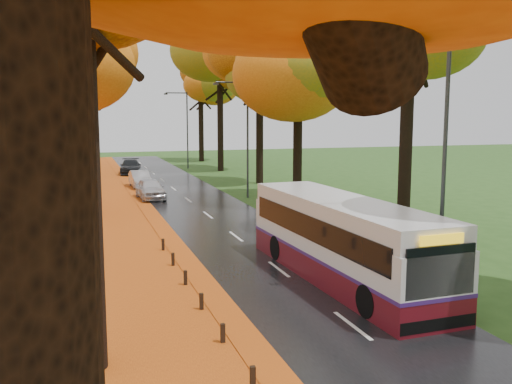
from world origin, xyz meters
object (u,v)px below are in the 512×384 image
bus (342,238)px  car_dark (131,167)px  car_white (150,189)px  streetlamp_far (185,124)px  streetlamp_mid (244,130)px  car_silver (140,179)px  streetlamp_near (438,150)px

bus → car_dark: bearing=93.4°
bus → car_white: bearing=98.4°
streetlamp_far → car_dark: 8.30m
streetlamp_mid → car_white: streetlamp_mid is taller
car_silver → bus: bearing=-83.9°
streetlamp_mid → car_white: (-6.30, 1.29, -3.98)m
streetlamp_near → streetlamp_far: bearing=90.0°
car_silver → car_white: bearing=-92.2°
car_dark → streetlamp_far: bearing=39.3°
car_silver → car_dark: bearing=86.6°
streetlamp_mid → car_dark: size_ratio=1.69×
streetlamp_far → car_white: 22.01m
car_white → car_silver: 6.53m
streetlamp_mid → streetlamp_far: bearing=90.0°
streetlamp_near → streetlamp_far: (0.00, 44.00, 0.00)m
streetlamp_mid → car_dark: streetlamp_mid is taller
streetlamp_near → car_dark: size_ratio=1.69×
bus → car_dark: bus is taller
streetlamp_near → car_dark: 40.67m
bus → car_dark: (-3.80, 37.90, -0.81)m
streetlamp_mid → streetlamp_far: same height
car_white → car_silver: size_ratio=1.04×
streetlamp_near → car_white: size_ratio=1.96×
streetlamp_near → streetlamp_mid: same height
streetlamp_near → bus: (-2.28, 2.11, -3.18)m
streetlamp_far → bus: bearing=-93.1°
bus → car_white: bus is taller
car_silver → streetlamp_far: bearing=63.9°
streetlamp_mid → car_white: size_ratio=1.96×
streetlamp_near → car_white: (-6.30, 23.29, -3.98)m
streetlamp_near → car_silver: streetlamp_near is taller
streetlamp_far → car_white: streetlamp_far is taller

